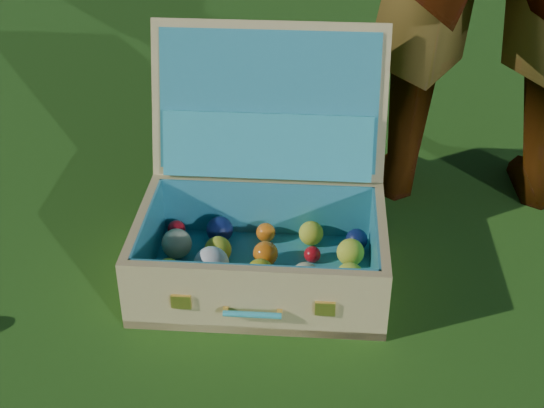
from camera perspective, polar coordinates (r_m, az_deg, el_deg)
The scene contains 2 objects.
ground at distance 1.48m, azimuth 1.73°, elevation -10.70°, with size 60.00×60.00×0.00m, color #215114.
suitcase at distance 1.62m, azimuth -0.62°, elevation -0.32°, with size 0.63×0.60×0.48m.
Camera 1 is at (0.33, -1.03, 1.00)m, focal length 50.00 mm.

